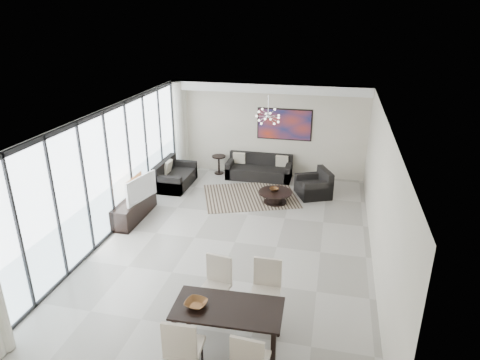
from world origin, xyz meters
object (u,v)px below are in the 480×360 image
(sofa_main, at_px, (259,170))
(dining_table, at_px, (228,312))
(coffee_table, at_px, (275,196))
(television, at_px, (138,188))
(tv_console, at_px, (134,208))

(sofa_main, bearing_deg, dining_table, -83.51)
(sofa_main, bearing_deg, coffee_table, -66.13)
(television, bearing_deg, sofa_main, -21.83)
(coffee_table, height_order, dining_table, dining_table)
(television, relative_size, dining_table, 0.64)
(coffee_table, bearing_deg, dining_table, -89.40)
(television, bearing_deg, tv_console, 100.43)
(tv_console, height_order, television, television)
(tv_console, xyz_separation_m, dining_table, (3.39, -3.73, 0.35))
(sofa_main, xyz_separation_m, television, (-2.42, -3.44, 0.60))
(coffee_table, xyz_separation_m, dining_table, (0.06, -5.45, 0.43))
(tv_console, height_order, dining_table, dining_table)
(coffee_table, height_order, television, television)
(television, bearing_deg, coffee_table, -48.19)
(coffee_table, relative_size, television, 0.84)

